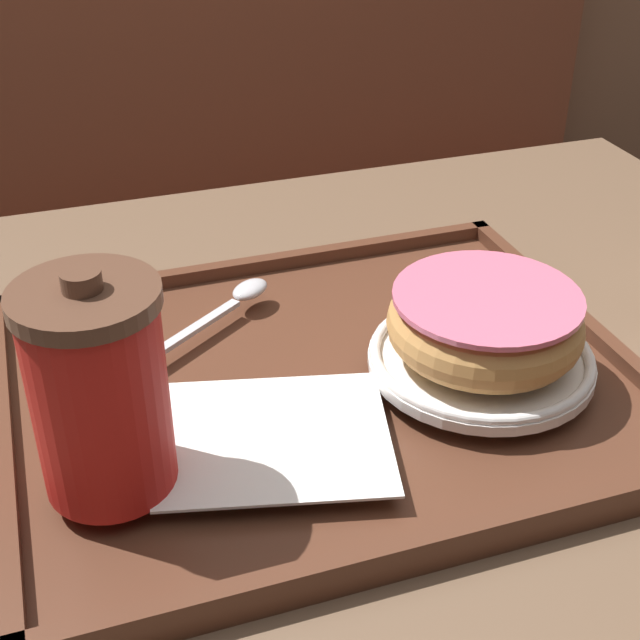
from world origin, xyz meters
name	(u,v)px	position (x,y,z in m)	size (l,w,h in m)	color
booth_bench	(297,287)	(0.22, 0.87, 0.32)	(1.22, 0.44, 1.00)	brown
cafe_table	(353,530)	(0.00, 0.00, 0.58)	(0.92, 0.72, 0.76)	brown
serving_tray	(320,387)	(-0.04, -0.03, 0.76)	(0.45, 0.36, 0.02)	#512D1E
napkin_paper	(274,436)	(-0.09, -0.09, 0.78)	(0.17, 0.16, 0.00)	white
coffee_cup_front	(99,389)	(-0.20, -0.10, 0.85)	(0.08, 0.08, 0.14)	red
plate_with_chocolate_donut	(481,357)	(0.07, -0.06, 0.79)	(0.16, 0.16, 0.01)	white
donut_chocolate_glazed	(485,322)	(0.07, -0.06, 0.82)	(0.14, 0.14, 0.04)	tan
spoon	(230,303)	(-0.08, 0.07, 0.79)	(0.14, 0.10, 0.01)	silver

